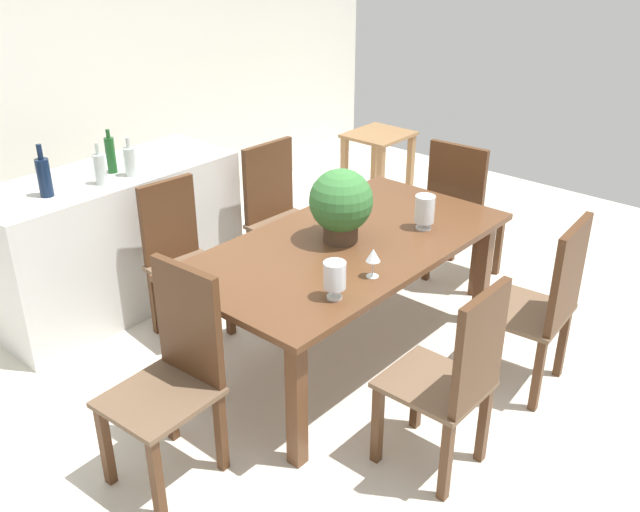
% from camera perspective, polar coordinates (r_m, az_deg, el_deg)
% --- Properties ---
extents(ground_plane, '(7.04, 7.04, 0.00)m').
position_cam_1_polar(ground_plane, '(4.33, 2.61, -8.13)').
color(ground_plane, silver).
extents(back_wall, '(6.40, 0.10, 2.60)m').
position_cam_1_polar(back_wall, '(5.68, -18.66, 13.35)').
color(back_wall, silver).
rests_on(back_wall, ground).
extents(dining_table, '(1.94, 1.02, 0.75)m').
position_cam_1_polar(dining_table, '(4.02, 2.17, 0.01)').
color(dining_table, brown).
rests_on(dining_table, ground).
extents(chair_near_right, '(0.50, 0.50, 1.02)m').
position_cam_1_polar(chair_near_right, '(3.98, 17.47, -3.36)').
color(chair_near_right, '#4C2D19').
rests_on(chair_near_right, ground).
extents(chair_foot_end, '(0.49, 0.47, 1.05)m').
position_cam_1_polar(chair_foot_end, '(4.99, 11.16, 3.73)').
color(chair_foot_end, '#4C2D19').
rests_on(chair_foot_end, ground).
extents(chair_near_left, '(0.41, 0.46, 1.01)m').
position_cam_1_polar(chair_near_left, '(3.30, 10.78, -9.38)').
color(chair_near_left, '#4C2D19').
rests_on(chair_near_left, ground).
extents(chair_head_end, '(0.49, 0.45, 1.04)m').
position_cam_1_polar(chair_head_end, '(3.34, -11.51, -8.68)').
color(chair_head_end, '#4C2D19').
rests_on(chair_head_end, ground).
extents(chair_far_right, '(0.48, 0.42, 1.00)m').
position_cam_1_polar(chair_far_right, '(4.96, -3.42, 3.88)').
color(chair_far_right, '#4C2D19').
rests_on(chair_far_right, ground).
extents(chair_far_left, '(0.44, 0.44, 0.98)m').
position_cam_1_polar(chair_far_left, '(4.44, -11.18, 0.30)').
color(chair_far_left, '#4C2D19').
rests_on(chair_far_left, ground).
extents(flower_centerpiece, '(0.35, 0.35, 0.42)m').
position_cam_1_polar(flower_centerpiece, '(3.91, 1.70, 4.24)').
color(flower_centerpiece, '#4C3828').
rests_on(flower_centerpiece, dining_table).
extents(crystal_vase_left, '(0.12, 0.12, 0.20)m').
position_cam_1_polar(crystal_vase_left, '(4.14, 8.37, 3.67)').
color(crystal_vase_left, silver).
rests_on(crystal_vase_left, dining_table).
extents(crystal_vase_center_near, '(0.11, 0.11, 0.19)m').
position_cam_1_polar(crystal_vase_center_near, '(3.36, 1.18, -1.63)').
color(crystal_vase_center_near, silver).
rests_on(crystal_vase_center_near, dining_table).
extents(wine_glass, '(0.08, 0.08, 0.16)m').
position_cam_1_polar(wine_glass, '(3.57, 4.27, -0.02)').
color(wine_glass, silver).
rests_on(wine_glass, dining_table).
extents(kitchen_counter, '(1.67, 0.65, 0.93)m').
position_cam_1_polar(kitchen_counter, '(4.88, -16.07, 1.28)').
color(kitchen_counter, silver).
rests_on(kitchen_counter, ground).
extents(wine_bottle_clear, '(0.07, 0.07, 0.26)m').
position_cam_1_polar(wine_bottle_clear, '(4.49, -17.19, 6.69)').
color(wine_bottle_clear, '#B2BFB7').
rests_on(wine_bottle_clear, kitchen_counter).
extents(wine_bottle_tall, '(0.08, 0.08, 0.31)m').
position_cam_1_polar(wine_bottle_tall, '(4.40, -21.20, 5.97)').
color(wine_bottle_tall, '#0F1E38').
rests_on(wine_bottle_tall, kitchen_counter).
extents(wine_bottle_green, '(0.06, 0.06, 0.28)m').
position_cam_1_polar(wine_bottle_green, '(4.67, -16.40, 7.80)').
color(wine_bottle_green, '#194C1E').
rests_on(wine_bottle_green, kitchen_counter).
extents(wine_bottle_amber, '(0.07, 0.07, 0.25)m').
position_cam_1_polar(wine_bottle_amber, '(4.59, -14.96, 7.33)').
color(wine_bottle_amber, '#B2BFB7').
rests_on(wine_bottle_amber, kitchen_counter).
extents(side_table, '(0.51, 0.46, 0.74)m').
position_cam_1_polar(side_table, '(6.08, 4.65, 7.81)').
color(side_table, olive).
rests_on(side_table, ground).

